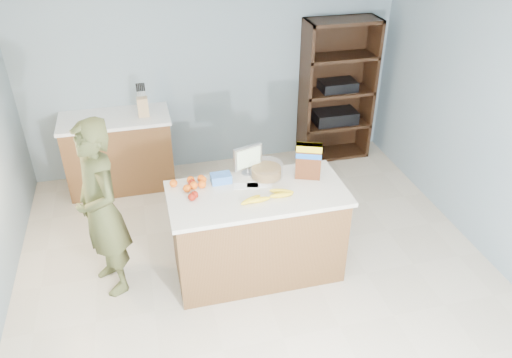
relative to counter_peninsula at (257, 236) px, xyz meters
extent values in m
cube|color=beige|center=(0.00, -0.30, -0.42)|extent=(4.50, 5.00, 0.02)
cube|color=gray|center=(0.00, 2.20, 0.83)|extent=(4.50, 0.02, 2.50)
cube|color=white|center=(0.00, -0.30, 2.08)|extent=(4.50, 5.00, 0.02)
cube|color=brown|center=(0.00, 0.00, 0.01)|extent=(1.50, 0.70, 0.86)
cube|color=silver|center=(0.00, 0.00, 0.46)|extent=(1.56, 0.76, 0.04)
cube|color=black|center=(0.00, 0.00, -0.37)|extent=(1.46, 0.66, 0.10)
cube|color=brown|center=(-1.20, 1.90, 0.01)|extent=(1.20, 0.60, 0.86)
cube|color=white|center=(-1.20, 1.90, 0.46)|extent=(1.24, 0.62, 0.04)
cube|color=black|center=(1.55, 2.18, 0.48)|extent=(0.90, 0.04, 1.80)
cube|color=black|center=(1.12, 2.00, 0.48)|extent=(0.04, 0.40, 1.80)
cube|color=black|center=(1.98, 2.00, 0.48)|extent=(0.04, 0.40, 1.80)
cube|color=black|center=(1.55, 2.00, -0.40)|extent=(0.90, 0.40, 0.04)
cube|color=black|center=(1.55, 2.00, 0.03)|extent=(0.90, 0.40, 0.04)
cube|color=black|center=(1.55, 2.00, 0.48)|extent=(0.90, 0.40, 0.04)
cube|color=black|center=(1.55, 2.00, 0.93)|extent=(0.90, 0.40, 0.04)
cube|color=black|center=(1.55, 2.00, 1.36)|extent=(0.90, 0.40, 0.04)
cube|color=black|center=(1.55, 2.00, 0.13)|extent=(0.55, 0.32, 0.16)
cube|color=black|center=(1.55, 2.00, 0.56)|extent=(0.45, 0.30, 0.12)
imported|color=#464926|center=(-1.33, 0.16, 0.41)|extent=(0.60, 0.71, 1.65)
cube|color=tan|center=(-0.86, 1.84, 0.59)|extent=(0.12, 0.10, 0.22)
cylinder|color=black|center=(-0.90, 1.84, 0.75)|extent=(0.02, 0.02, 0.09)
cylinder|color=black|center=(-0.88, 1.84, 0.75)|extent=(0.02, 0.02, 0.09)
cylinder|color=black|center=(-0.86, 1.84, 0.75)|extent=(0.02, 0.02, 0.09)
cylinder|color=black|center=(-0.84, 1.84, 0.75)|extent=(0.02, 0.02, 0.09)
cylinder|color=black|center=(-0.82, 1.84, 0.75)|extent=(0.02, 0.02, 0.09)
cube|color=white|center=(-0.07, 0.11, 0.49)|extent=(0.24, 0.15, 0.00)
cube|color=white|center=(0.04, 0.11, 0.49)|extent=(0.24, 0.16, 0.00)
ellipsoid|color=yellow|center=(-0.09, -0.14, 0.51)|extent=(0.21, 0.14, 0.05)
ellipsoid|color=yellow|center=(-0.03, -0.16, 0.51)|extent=(0.21, 0.06, 0.05)
ellipsoid|color=yellow|center=(0.19, -0.08, 0.51)|extent=(0.21, 0.12, 0.05)
ellipsoid|color=yellow|center=(0.18, -0.13, 0.51)|extent=(0.21, 0.05, 0.05)
sphere|color=maroon|center=(-0.54, 0.23, 0.52)|extent=(0.07, 0.07, 0.07)
sphere|color=maroon|center=(-0.54, 0.03, 0.52)|extent=(0.07, 0.07, 0.07)
sphere|color=maroon|center=(-0.57, 0.00, 0.52)|extent=(0.07, 0.07, 0.07)
sphere|color=orange|center=(-0.59, 0.15, 0.52)|extent=(0.07, 0.07, 0.07)
sphere|color=orange|center=(-0.54, 0.27, 0.52)|extent=(0.07, 0.07, 0.07)
sphere|color=orange|center=(-0.46, 0.18, 0.52)|extent=(0.07, 0.07, 0.07)
sphere|color=orange|center=(-0.44, 0.25, 0.52)|extent=(0.07, 0.07, 0.07)
sphere|color=orange|center=(-0.70, 0.26, 0.52)|extent=(0.07, 0.07, 0.07)
sphere|color=orange|center=(-0.53, 0.18, 0.52)|extent=(0.07, 0.07, 0.07)
sphere|color=orange|center=(-0.45, 0.28, 0.52)|extent=(0.07, 0.07, 0.07)
cube|color=blue|center=(-0.28, 0.23, 0.52)|extent=(0.18, 0.13, 0.08)
cylinder|color=#267219|center=(0.14, 0.23, 0.53)|extent=(0.27, 0.27, 0.09)
cylinder|color=white|center=(0.14, 0.23, 0.55)|extent=(0.30, 0.30, 0.13)
cylinder|color=silver|center=(-0.01, 0.32, 0.49)|extent=(0.12, 0.12, 0.01)
cylinder|color=silver|center=(-0.01, 0.32, 0.52)|extent=(0.02, 0.02, 0.05)
cube|color=silver|center=(-0.01, 0.32, 0.66)|extent=(0.28, 0.11, 0.22)
cube|color=yellow|center=(0.00, 0.30, 0.66)|extent=(0.23, 0.07, 0.18)
cube|color=#592B14|center=(0.50, 0.12, 0.65)|extent=(0.24, 0.16, 0.34)
cube|color=yellow|center=(0.50, 0.12, 0.79)|extent=(0.24, 0.16, 0.06)
cube|color=blue|center=(0.50, 0.12, 0.72)|extent=(0.24, 0.16, 0.05)
camera|label=1|loc=(-0.90, -3.51, 2.86)|focal=35.00mm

